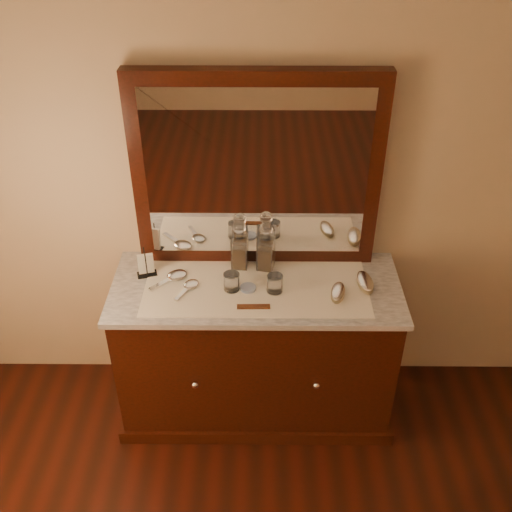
# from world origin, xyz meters

# --- Properties ---
(dresser_cabinet) EXTENTS (1.40, 0.55, 0.82)m
(dresser_cabinet) POSITION_xyz_m (0.00, 1.96, 0.41)
(dresser_cabinet) COLOR black
(dresser_cabinet) RESTS_ON floor
(dresser_plinth) EXTENTS (1.46, 0.59, 0.08)m
(dresser_plinth) POSITION_xyz_m (0.00, 1.96, 0.04)
(dresser_plinth) COLOR black
(dresser_plinth) RESTS_ON floor
(knob_left) EXTENTS (0.04, 0.04, 0.04)m
(knob_left) POSITION_xyz_m (-0.30, 1.67, 0.45)
(knob_left) COLOR silver
(knob_left) RESTS_ON dresser_cabinet
(knob_right) EXTENTS (0.04, 0.04, 0.04)m
(knob_right) POSITION_xyz_m (0.30, 1.67, 0.45)
(knob_right) COLOR silver
(knob_right) RESTS_ON dresser_cabinet
(marble_top) EXTENTS (1.44, 0.59, 0.03)m
(marble_top) POSITION_xyz_m (0.00, 1.96, 0.83)
(marble_top) COLOR white
(marble_top) RESTS_ON dresser_cabinet
(mirror_frame) EXTENTS (1.20, 0.08, 1.00)m
(mirror_frame) POSITION_xyz_m (0.00, 2.20, 1.35)
(mirror_frame) COLOR black
(mirror_frame) RESTS_ON marble_top
(mirror_glass) EXTENTS (1.06, 0.01, 0.86)m
(mirror_glass) POSITION_xyz_m (0.00, 2.17, 1.35)
(mirror_glass) COLOR white
(mirror_glass) RESTS_ON marble_top
(lace_runner) EXTENTS (1.10, 0.45, 0.00)m
(lace_runner) POSITION_xyz_m (0.00, 1.94, 0.85)
(lace_runner) COLOR white
(lace_runner) RESTS_ON marble_top
(pin_dish) EXTENTS (0.10, 0.10, 0.01)m
(pin_dish) POSITION_xyz_m (-0.04, 1.92, 0.86)
(pin_dish) COLOR silver
(pin_dish) RESTS_ON lace_runner
(comb) EXTENTS (0.16, 0.03, 0.01)m
(comb) POSITION_xyz_m (-0.01, 1.78, 0.86)
(comb) COLOR maroon
(comb) RESTS_ON lace_runner
(napkin_rack) EXTENTS (0.11, 0.08, 0.15)m
(napkin_rack) POSITION_xyz_m (-0.56, 2.04, 0.91)
(napkin_rack) COLOR black
(napkin_rack) RESTS_ON marble_top
(decanter_left) EXTENTS (0.09, 0.09, 0.27)m
(decanter_left) POSITION_xyz_m (-0.09, 2.12, 0.96)
(decanter_left) COLOR brown
(decanter_left) RESTS_ON lace_runner
(decanter_right) EXTENTS (0.10, 0.10, 0.27)m
(decanter_right) POSITION_xyz_m (0.05, 2.11, 0.96)
(decanter_right) COLOR brown
(decanter_right) RESTS_ON lace_runner
(brush_near) EXTENTS (0.10, 0.16, 0.04)m
(brush_near) POSITION_xyz_m (0.39, 1.87, 0.87)
(brush_near) COLOR #95825B
(brush_near) RESTS_ON lace_runner
(brush_far) EXTENTS (0.09, 0.17, 0.05)m
(brush_far) POSITION_xyz_m (0.54, 1.95, 0.88)
(brush_far) COLOR #95825B
(brush_far) RESTS_ON lace_runner
(hand_mirror_outer) EXTENTS (0.20, 0.20, 0.02)m
(hand_mirror_outer) POSITION_xyz_m (-0.41, 2.01, 0.86)
(hand_mirror_outer) COLOR silver
(hand_mirror_outer) RESTS_ON lace_runner
(hand_mirror_inner) EXTENTS (0.12, 0.18, 0.02)m
(hand_mirror_inner) POSITION_xyz_m (-0.33, 1.94, 0.86)
(hand_mirror_inner) COLOR silver
(hand_mirror_inner) RESTS_ON lace_runner
(tumblers) EXTENTS (0.29, 0.09, 0.09)m
(tumblers) POSITION_xyz_m (-0.01, 1.92, 0.90)
(tumblers) COLOR white
(tumblers) RESTS_ON lace_runner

